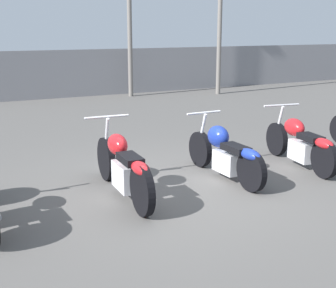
% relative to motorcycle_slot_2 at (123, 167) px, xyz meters
% --- Properties ---
extents(ground_plane, '(60.00, 60.00, 0.00)m').
position_rel_motorcycle_slot_2_xyz_m(ground_plane, '(0.78, -0.09, -0.44)').
color(ground_plane, '#514F4C').
extents(fence_back, '(40.00, 0.04, 1.61)m').
position_rel_motorcycle_slot_2_xyz_m(fence_back, '(0.78, 9.92, 0.36)').
color(fence_back, gray).
rests_on(fence_back, ground_plane).
extents(motorcycle_slot_2, '(0.69, 2.26, 1.05)m').
position_rel_motorcycle_slot_2_xyz_m(motorcycle_slot_2, '(0.00, 0.00, 0.00)').
color(motorcycle_slot_2, black).
rests_on(motorcycle_slot_2, ground_plane).
extents(motorcycle_slot_3, '(0.64, 2.04, 0.98)m').
position_rel_motorcycle_slot_2_xyz_m(motorcycle_slot_3, '(1.74, 0.04, -0.02)').
color(motorcycle_slot_3, black).
rests_on(motorcycle_slot_3, ground_plane).
extents(motorcycle_slot_4, '(0.71, 2.06, 0.98)m').
position_rel_motorcycle_slot_2_xyz_m(motorcycle_slot_4, '(3.27, 0.02, -0.03)').
color(motorcycle_slot_4, black).
rests_on(motorcycle_slot_4, ground_plane).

